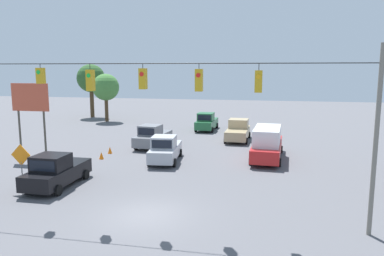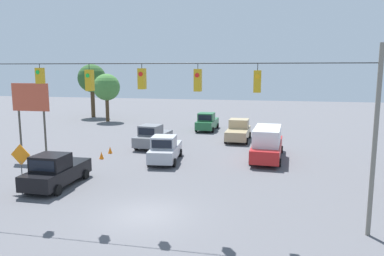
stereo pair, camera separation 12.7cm
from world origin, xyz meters
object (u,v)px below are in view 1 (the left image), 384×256
pickup_truck_black_parked_shoulder (56,171)px  box_truck_red_oncoming_far (267,143)px  traffic_cone_fourth (101,155)px  traffic_cone_fifth (110,150)px  pickup_truck_green_withflow_deep (207,122)px  tree_horizon_left (91,79)px  traffic_cone_third (88,162)px  roadside_billboard (30,105)px  traffic_cone_nearest (57,177)px  pickup_truck_tan_oncoming_deep (238,131)px  pickup_truck_grey_withflow_far (152,137)px  tree_horizon_right (106,88)px  overhead_signal_span (145,108)px  work_zone_sign (21,159)px  pickup_truck_silver_withflow_mid (165,149)px  traffic_cone_second (75,168)px

pickup_truck_black_parked_shoulder → box_truck_red_oncoming_far: 16.11m
traffic_cone_fourth → traffic_cone_fifth: 2.03m
pickup_truck_green_withflow_deep → tree_horizon_left: bearing=-24.2°
traffic_cone_third → roadside_billboard: roadside_billboard is taller
traffic_cone_nearest → pickup_truck_tan_oncoming_deep: bearing=-122.1°
pickup_truck_black_parked_shoulder → pickup_truck_grey_withflow_far: same height
pickup_truck_grey_withflow_far → pickup_truck_green_withflow_deep: same height
traffic_cone_fifth → tree_horizon_right: tree_horizon_right is taller
overhead_signal_span → work_zone_sign: bearing=-14.3°
pickup_truck_black_parked_shoulder → overhead_signal_span: bearing=154.6°
pickup_truck_tan_oncoming_deep → traffic_cone_fourth: pickup_truck_tan_oncoming_deep is taller
traffic_cone_nearest → roadside_billboard: (5.07, -4.91, 4.12)m
box_truck_red_oncoming_far → traffic_cone_fifth: 13.30m
traffic_cone_fifth → tree_horizon_right: 20.83m
work_zone_sign → pickup_truck_green_withflow_deep: bearing=-106.2°
work_zone_sign → traffic_cone_fourth: bearing=-97.3°
tree_horizon_left → tree_horizon_right: 5.70m
traffic_cone_third → traffic_cone_fourth: size_ratio=1.00×
traffic_cone_nearest → work_zone_sign: 2.94m
traffic_cone_fifth → overhead_signal_span: bearing=121.1°
pickup_truck_tan_oncoming_deep → pickup_truck_silver_withflow_mid: same height
pickup_truck_tan_oncoming_deep → pickup_truck_silver_withflow_mid: 11.15m
traffic_cone_nearest → tree_horizon_right: (8.63, -26.59, 4.37)m
traffic_cone_third → traffic_cone_fifth: (0.07, -4.10, 0.00)m
box_truck_red_oncoming_far → traffic_cone_fourth: bearing=11.9°
overhead_signal_span → roadside_billboard: 15.77m
pickup_truck_green_withflow_deep → traffic_cone_second: size_ratio=8.57×
pickup_truck_black_parked_shoulder → work_zone_sign: (1.50, 1.16, 1.01)m
pickup_truck_tan_oncoming_deep → tree_horizon_right: size_ratio=0.81×
traffic_cone_second → roadside_billboard: bearing=-28.2°
pickup_truck_black_parked_shoulder → traffic_cone_fifth: pickup_truck_black_parked_shoulder is taller
traffic_cone_fourth → traffic_cone_nearest: bearing=88.2°
overhead_signal_span → pickup_truck_black_parked_shoulder: bearing=-25.4°
traffic_cone_fourth → roadside_billboard: bearing=13.1°
overhead_signal_span → box_truck_red_oncoming_far: (-5.65, -13.29, -4.07)m
overhead_signal_span → traffic_cone_nearest: 10.17m
pickup_truck_black_parked_shoulder → traffic_cone_nearest: size_ratio=8.69×
tree_horizon_right → traffic_cone_third: bearing=111.2°
pickup_truck_tan_oncoming_deep → traffic_cone_nearest: bearing=57.9°
overhead_signal_span → traffic_cone_second: 11.28m
box_truck_red_oncoming_far → tree_horizon_left: size_ratio=0.92×
traffic_cone_third → roadside_billboard: bearing=-9.3°
pickup_truck_grey_withflow_far → traffic_cone_third: size_ratio=9.08×
pickup_truck_tan_oncoming_deep → pickup_truck_silver_withflow_mid: bearing=64.3°
overhead_signal_span → work_zone_sign: (8.51, -2.17, -3.39)m
traffic_cone_nearest → tree_horizon_left: size_ratio=0.07×
pickup_truck_silver_withflow_mid → traffic_cone_fourth: 5.33m
overhead_signal_span → roadside_billboard: size_ratio=3.41×
traffic_cone_nearest → work_zone_sign: bearing=68.5°
traffic_cone_third → tree_horizon_right: size_ratio=0.09×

